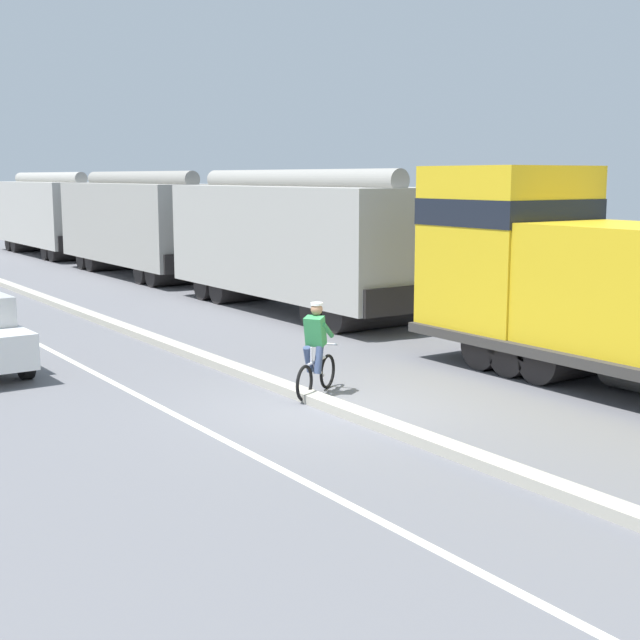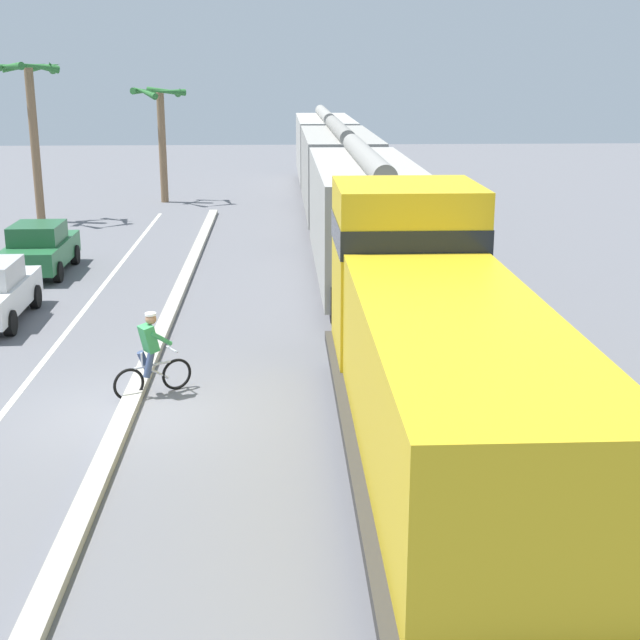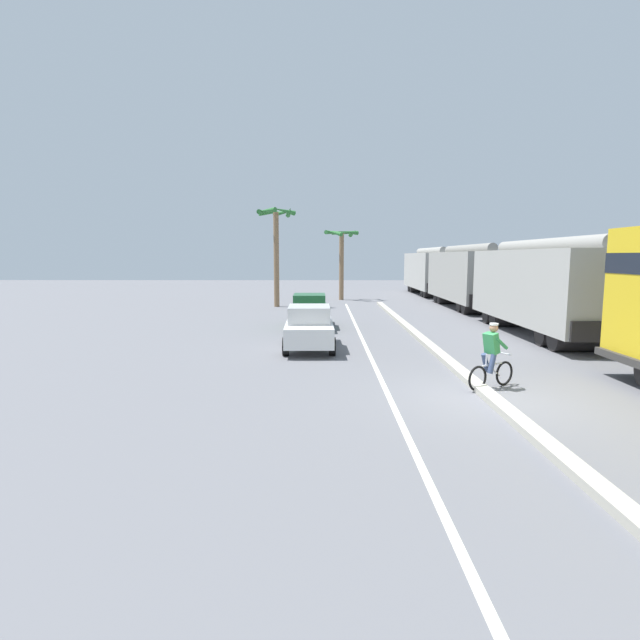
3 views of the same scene
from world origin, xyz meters
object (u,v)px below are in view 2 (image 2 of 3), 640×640
at_px(hopper_car_middle, 339,173).
at_px(locomotive, 434,358).
at_px(hopper_car_trailing, 325,148).
at_px(palm_tree_near, 32,101).
at_px(palm_tree_far, 161,116).
at_px(parked_car_green, 40,248).
at_px(cyclist, 151,356).
at_px(hopper_car_lead, 365,219).

bearing_deg(hopper_car_middle, locomotive, -90.00).
height_order(hopper_car_trailing, palm_tree_near, palm_tree_near).
distance_m(palm_tree_near, palm_tree_far, 7.15).
distance_m(parked_car_green, palm_tree_near, 11.13).
bearing_deg(cyclist, locomotive, -32.62).
relative_size(hopper_car_middle, palm_tree_near, 1.58).
relative_size(locomotive, palm_tree_far, 2.07).
distance_m(locomotive, hopper_car_trailing, 35.36).
xyz_separation_m(hopper_car_trailing, palm_tree_near, (-12.68, -10.86, 2.94)).
height_order(palm_tree_near, palm_tree_far, palm_tree_near).
bearing_deg(hopper_car_lead, hopper_car_trailing, 90.00).
relative_size(hopper_car_lead, cyclist, 6.18).
xyz_separation_m(locomotive, palm_tree_near, (-12.68, 24.49, 3.22)).
height_order(parked_car_green, palm_tree_near, palm_tree_near).
height_order(hopper_car_trailing, palm_tree_far, palm_tree_far).
xyz_separation_m(locomotive, hopper_car_middle, (0.00, 23.76, 0.28)).
bearing_deg(hopper_car_trailing, locomotive, -90.00).
bearing_deg(palm_tree_far, parked_car_green, -97.71).
xyz_separation_m(hopper_car_lead, palm_tree_far, (-8.08, 17.75, 2.05)).
xyz_separation_m(hopper_car_trailing, cyclist, (-5.12, -32.08, -1.26)).
distance_m(hopper_car_lead, palm_tree_near, 17.93).
xyz_separation_m(hopper_car_lead, palm_tree_near, (-12.68, 12.34, 2.94)).
height_order(hopper_car_trailing, cyclist, hopper_car_trailing).
height_order(parked_car_green, cyclist, cyclist).
bearing_deg(locomotive, hopper_car_trailing, 90.00).
bearing_deg(palm_tree_near, cyclist, -70.40).
distance_m(hopper_car_middle, palm_tree_near, 13.03).
bearing_deg(hopper_car_lead, cyclist, -119.99).
bearing_deg(locomotive, palm_tree_near, 117.36).
xyz_separation_m(locomotive, parked_car_green, (-10.17, 14.50, -0.98)).
bearing_deg(locomotive, palm_tree_far, 105.13).
xyz_separation_m(locomotive, hopper_car_lead, (0.00, 12.16, 0.28)).
bearing_deg(cyclist, parked_car_green, 114.21).
relative_size(locomotive, palm_tree_near, 1.73).
bearing_deg(parked_car_green, hopper_car_trailing, 64.01).
bearing_deg(parked_car_green, hopper_car_middle, 42.31).
bearing_deg(palm_tree_far, hopper_car_trailing, 33.98).
relative_size(hopper_car_trailing, palm_tree_near, 1.58).
bearing_deg(hopper_car_trailing, hopper_car_lead, -90.00).
relative_size(palm_tree_near, palm_tree_far, 1.20).
bearing_deg(hopper_car_middle, cyclist, -104.05).
bearing_deg(palm_tree_far, palm_tree_near, -130.30).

